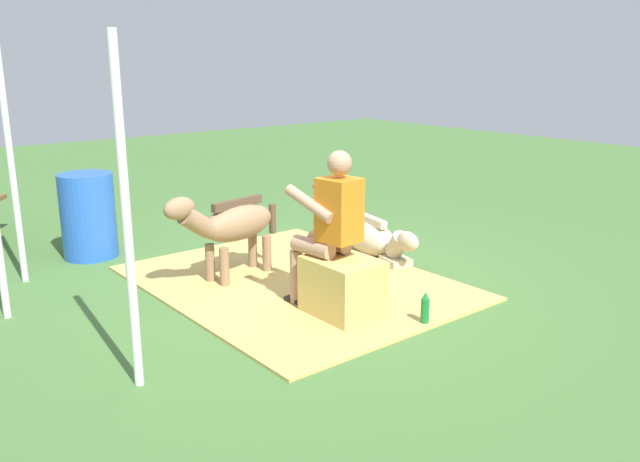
# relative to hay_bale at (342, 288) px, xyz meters

# --- Properties ---
(ground_plane) EXTENTS (24.00, 24.00, 0.00)m
(ground_plane) POSITION_rel_hay_bale_xyz_m (0.90, -0.32, -0.25)
(ground_plane) COLOR #426B33
(hay_patch) EXTENTS (3.08, 2.40, 0.02)m
(hay_patch) POSITION_rel_hay_bale_xyz_m (0.88, -0.16, -0.23)
(hay_patch) COLOR tan
(hay_patch) RESTS_ON ground
(hay_bale) EXTENTS (0.60, 0.47, 0.49)m
(hay_bale) POSITION_rel_hay_bale_xyz_m (0.00, 0.00, 0.00)
(hay_bale) COLOR tan
(hay_bale) RESTS_ON ground
(person_seated) EXTENTS (0.69, 0.47, 1.37)m
(person_seated) POSITION_rel_hay_bale_xyz_m (0.16, 0.01, 0.52)
(person_seated) COLOR tan
(person_seated) RESTS_ON ground
(pony_standing) EXTENTS (0.47, 1.34, 0.91)m
(pony_standing) POSITION_rel_hay_bale_xyz_m (1.34, 0.23, 0.30)
(pony_standing) COLOR #8C6B4C
(pony_standing) RESTS_ON ground
(pony_lying) EXTENTS (1.36, 0.57, 0.42)m
(pony_lying) POSITION_rel_hay_bale_xyz_m (1.07, -1.37, -0.06)
(pony_lying) COLOR tan
(pony_lying) RESTS_ON ground
(soda_bottle) EXTENTS (0.07, 0.07, 0.28)m
(soda_bottle) POSITION_rel_hay_bale_xyz_m (-0.57, -0.38, -0.11)
(soda_bottle) COLOR #197233
(soda_bottle) RESTS_ON ground
(water_barrel) EXTENTS (0.57, 0.57, 0.90)m
(water_barrel) POSITION_rel_hay_bale_xyz_m (2.96, 1.01, 0.20)
(water_barrel) COLOR blue
(water_barrel) RESTS_ON ground
(tent_pole_left) EXTENTS (0.06, 0.06, 2.25)m
(tent_pole_left) POSITION_rel_hay_bale_xyz_m (-0.05, 1.81, 0.88)
(tent_pole_left) COLOR silver
(tent_pole_left) RESTS_ON ground
(tent_pole_right) EXTENTS (0.06, 0.06, 2.25)m
(tent_pole_right) POSITION_rel_hay_bale_xyz_m (2.57, 1.80, 0.88)
(tent_pole_right) COLOR silver
(tent_pole_right) RESTS_ON ground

